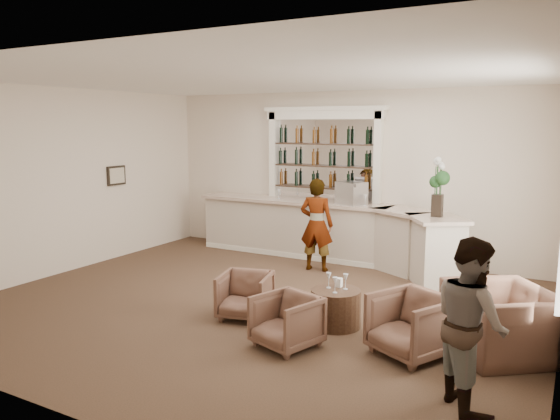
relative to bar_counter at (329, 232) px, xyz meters
The scene contains 19 objects.
ground 3.05m from the bar_counter, 86.88° to the right, with size 8.00×8.00×0.00m, color brown.
room_shell 2.91m from the bar_counter, 81.89° to the right, with size 8.04×7.02×3.32m.
bar_counter is the anchor object (origin of this frame).
back_bar_alcove 1.55m from the bar_counter, 129.15° to the left, with size 2.64×0.25×3.00m.
cocktail_table 3.58m from the bar_counter, 64.54° to the right, with size 0.66×0.66×0.50m, color #4E3622.
sommelier 0.83m from the bar_counter, 83.06° to the right, with size 0.62×0.41×1.69m, color gray.
guest 5.66m from the bar_counter, 52.52° to the right, with size 0.79×0.62×1.63m, color gray.
armchair_left 3.53m from the bar_counter, 85.11° to the right, with size 0.68×0.70×0.63m, color brown.
armchair_center 4.33m from the bar_counter, 72.73° to the right, with size 0.68×0.70×0.64m, color brown.
armchair_right 4.51m from the bar_counter, 53.93° to the right, with size 0.79×0.81×0.74m, color brown.
armchair_far 4.71m from the bar_counter, 40.79° to the right, with size 1.20×1.05×0.78m, color brown.
espresso_machine 0.89m from the bar_counter, ahead, with size 0.49×0.41×0.43m, color #B1B1B6.
flower_vase 2.52m from the bar_counter, 14.46° to the right, with size 0.26×0.26×0.98m.
wine_glass_bar_left 1.34m from the bar_counter, behind, with size 0.07×0.07×0.21m, color white, non-canonical shape.
wine_glass_bar_right 1.00m from the bar_counter, ahead, with size 0.07×0.07×0.21m, color white, non-canonical shape.
wine_glass_tbl_a 3.48m from the bar_counter, 66.11° to the right, with size 0.07×0.07×0.21m, color white, non-canonical shape.
wine_glass_tbl_b 3.53m from the bar_counter, 62.52° to the right, with size 0.07×0.07×0.21m, color white, non-canonical shape.
wine_glass_tbl_c 3.70m from the bar_counter, 64.85° to the right, with size 0.07×0.07×0.21m, color white, non-canonical shape.
napkin_holder 3.43m from the bar_counter, 63.84° to the right, with size 0.08×0.08×0.12m, color white.
Camera 1 is at (4.08, -6.63, 2.66)m, focal length 35.00 mm.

